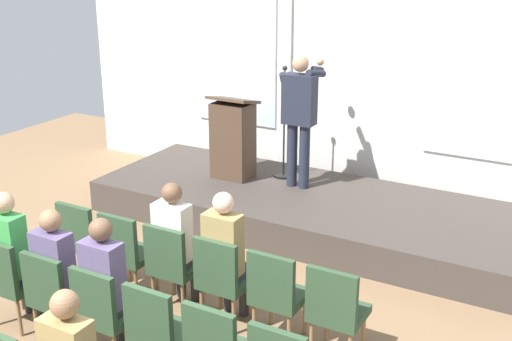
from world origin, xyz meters
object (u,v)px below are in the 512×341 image
at_px(lectern, 233,139).
at_px(speaker, 300,112).
at_px(chair_r0_c4, 276,291).
at_px(audience_r1_c2, 108,282).
at_px(audience_r0_c2, 176,239).
at_px(audience_r0_c3, 226,251).
at_px(chair_r0_c2, 172,262).
at_px(chair_r1_c0, 9,277).
at_px(chair_r1_c1, 54,292).
at_px(chair_r0_c3, 222,276).
at_px(chair_r1_c2, 103,309).
at_px(chair_r1_c3, 158,327).
at_px(mic_stand, 284,153).
at_px(chair_r0_c5, 336,308).
at_px(chair_r0_c1, 126,249).
at_px(chair_r0_c0, 84,237).
at_px(audience_r1_c1, 59,269).
at_px(audience_r1_c0, 13,252).

bearing_deg(lectern, speaker, 6.33).
bearing_deg(chair_r0_c4, audience_r1_c2, -141.67).
relative_size(audience_r0_c2, audience_r0_c3, 0.99).
distance_m(chair_r0_c2, chair_r1_c0, 1.53).
bearing_deg(audience_r1_c2, chair_r1_c1, -172.26).
xyz_separation_m(audience_r0_c2, chair_r0_c3, (0.58, -0.08, -0.21)).
xyz_separation_m(audience_r0_c3, chair_r1_c2, (-0.58, -1.08, -0.22)).
bearing_deg(chair_r1_c0, chair_r1_c3, 0.00).
relative_size(speaker, mic_stand, 1.13).
distance_m(speaker, chair_r0_c5, 3.39).
xyz_separation_m(chair_r0_c1, chair_r1_c0, (-0.58, -1.00, 0.00)).
bearing_deg(chair_r0_c0, chair_r0_c3, 0.00).
bearing_deg(chair_r0_c0, audience_r1_c1, -57.63).
bearing_deg(chair_r0_c3, audience_r1_c2, -122.31).
xyz_separation_m(chair_r0_c0, chair_r1_c0, (0.00, -1.00, 0.00)).
distance_m(chair_r0_c2, chair_r1_c2, 1.00).
height_order(chair_r0_c1, chair_r1_c3, same).
height_order(chair_r0_c2, audience_r0_c3, audience_r0_c3).
relative_size(audience_r0_c2, chair_r1_c0, 1.44).
distance_m(lectern, chair_r1_c2, 3.82).
bearing_deg(audience_r1_c1, chair_r0_c1, 90.00).
relative_size(mic_stand, chair_r1_c0, 1.65).
distance_m(mic_stand, audience_r1_c2, 3.97).
bearing_deg(chair_r0_c3, chair_r0_c5, 0.00).
bearing_deg(lectern, audience_r1_c1, -84.81).
bearing_deg(speaker, audience_r1_c1, -99.53).
relative_size(chair_r0_c0, chair_r1_c2, 1.00).
height_order(audience_r0_c2, chair_r0_c3, audience_r0_c2).
bearing_deg(chair_r0_c4, speaker, 111.88).
relative_size(mic_stand, audience_r1_c2, 1.14).
bearing_deg(mic_stand, chair_r0_c1, -95.19).
bearing_deg(chair_r1_c3, audience_r1_c1, 176.01).
bearing_deg(chair_r0_c4, audience_r1_c0, -158.42).
bearing_deg(chair_r1_c3, chair_r1_c1, 180.00).
distance_m(audience_r1_c1, chair_r1_c3, 1.18).
relative_size(mic_stand, chair_r0_c0, 1.65).
height_order(audience_r0_c2, chair_r0_c5, audience_r0_c2).
bearing_deg(speaker, audience_r1_c2, -90.64).
height_order(chair_r0_c2, chair_r0_c3, same).
bearing_deg(chair_r0_c1, chair_r0_c2, 0.00).
relative_size(audience_r1_c0, chair_r1_c1, 1.46).
xyz_separation_m(chair_r0_c4, audience_r1_c2, (-1.16, -0.92, 0.22)).
xyz_separation_m(mic_stand, chair_r0_c3, (0.89, -3.04, -0.22)).
distance_m(chair_r0_c2, chair_r1_c1, 1.15).
xyz_separation_m(chair_r0_c2, chair_r1_c1, (-0.58, -1.00, 0.00)).
height_order(chair_r0_c1, chair_r0_c5, same).
relative_size(audience_r0_c3, chair_r0_c5, 1.45).
bearing_deg(chair_r1_c0, speaker, 72.37).
xyz_separation_m(chair_r0_c0, audience_r1_c1, (0.58, -0.92, 0.20)).
distance_m(audience_r0_c2, audience_r1_c2, 1.00).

